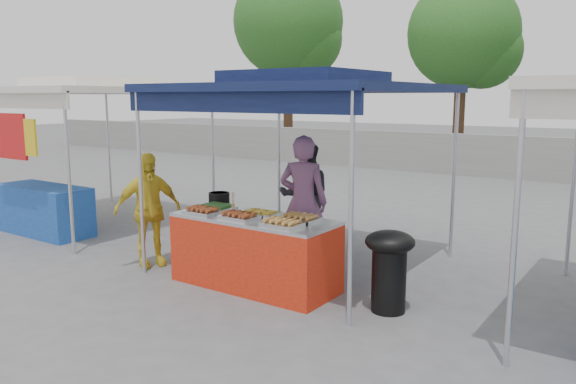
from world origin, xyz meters
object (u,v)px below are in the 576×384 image
Objects in this scene: cooking_pot at (219,199)px; vendor_woman at (303,202)px; wok_burner at (389,264)px; helper_man at (305,196)px; customer_person at (148,210)px; vendor_table at (255,252)px.

vendor_woman is (0.90, 0.65, -0.05)m from cooking_pot.
helper_man is at bearing 152.65° from wok_burner.
helper_man is (-0.50, 0.82, -0.08)m from vendor_woman.
cooking_pot is 0.98m from customer_person.
vendor_woman is at bearing 163.53° from wok_burner.
cooking_pot is at bearing -35.23° from customer_person.
vendor_woman is 2.07m from customer_person.
wok_burner is 2.69m from helper_man.
vendor_woman is (0.04, 0.99, 0.45)m from vendor_table.
customer_person reaches higher than wok_burner.
helper_man is 1.04× the size of customer_person.
customer_person is (-1.74, -1.12, -0.12)m from vendor_woman.
customer_person is (-1.69, -0.13, 0.34)m from vendor_table.
cooking_pot is at bearing 42.64° from helper_man.
vendor_woman is (-1.61, 0.81, 0.36)m from wok_burner.
cooking_pot is 1.11m from vendor_woman.
helper_man reaches higher than customer_person.
vendor_table is at bearing -163.54° from wok_burner.
wok_burner is 0.50× the size of vendor_woman.
cooking_pot is (-0.85, 0.35, 0.51)m from vendor_table.
helper_man is at bearing 104.27° from vendor_table.
helper_man reaches higher than cooking_pot.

